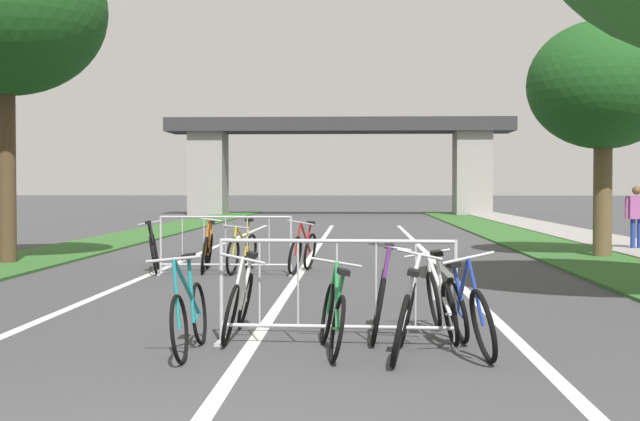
% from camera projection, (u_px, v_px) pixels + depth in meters
% --- Properties ---
extents(grass_verge_left, '(2.13, 53.10, 0.05)m').
position_uv_depth(grass_verge_left, '(128.00, 238.00, 26.31)').
color(grass_verge_left, '#2D5B26').
rests_on(grass_verge_left, ground).
extents(grass_verge_right, '(2.13, 53.10, 0.05)m').
position_uv_depth(grass_verge_right, '(522.00, 239.00, 25.79)').
color(grass_verge_right, '#2D5B26').
rests_on(grass_verge_right, ground).
extents(sidewalk_path_right, '(2.10, 53.10, 0.08)m').
position_uv_depth(sidewalk_path_right, '(594.00, 238.00, 25.69)').
color(sidewalk_path_right, gray).
rests_on(sidewalk_path_right, ground).
extents(lane_stripe_center, '(0.14, 30.72, 0.01)m').
position_uv_depth(lane_stripe_center, '(312.00, 256.00, 19.69)').
color(lane_stripe_center, silver).
rests_on(lane_stripe_center, ground).
extents(lane_stripe_right_lane, '(0.14, 30.72, 0.01)m').
position_uv_depth(lane_stripe_right_lane, '(430.00, 256.00, 19.57)').
color(lane_stripe_right_lane, silver).
rests_on(lane_stripe_right_lane, ground).
extents(lane_stripe_left_lane, '(0.14, 30.72, 0.01)m').
position_uv_depth(lane_stripe_left_lane, '(195.00, 255.00, 19.81)').
color(lane_stripe_left_lane, silver).
rests_on(lane_stripe_left_lane, ground).
extents(overpass_bridge, '(18.98, 3.14, 5.32)m').
position_uv_depth(overpass_bridge, '(339.00, 149.00, 48.08)').
color(overpass_bridge, '#2D2D30').
rests_on(overpass_bridge, ground).
extents(tree_left_cypress_far, '(4.01, 4.01, 6.80)m').
position_uv_depth(tree_left_cypress_far, '(6.00, 11.00, 17.37)').
color(tree_left_cypress_far, '#4C3823').
rests_on(tree_left_cypress_far, ground).
extents(tree_right_pine_far, '(3.31, 3.31, 5.20)m').
position_uv_depth(tree_right_pine_far, '(604.00, 86.00, 18.95)').
color(tree_right_pine_far, brown).
rests_on(tree_right_pine_far, ground).
extents(crowd_barrier_nearest, '(2.40, 0.56, 1.05)m').
position_uv_depth(crowd_barrier_nearest, '(337.00, 292.00, 8.60)').
color(crowd_barrier_nearest, '#ADADB2').
rests_on(crowd_barrier_nearest, ground).
extents(crowd_barrier_second, '(2.39, 0.45, 1.05)m').
position_uv_depth(crowd_barrier_second, '(226.00, 246.00, 15.43)').
color(crowd_barrier_second, '#ADADB2').
rests_on(crowd_barrier_second, ground).
extents(bicycle_white_0, '(0.45, 1.72, 0.92)m').
position_uv_depth(bicycle_white_0, '(239.00, 303.00, 9.04)').
color(bicycle_white_0, black).
rests_on(bicycle_white_0, ground).
extents(bicycle_black_1, '(0.65, 1.73, 0.96)m').
position_uv_depth(bicycle_black_1, '(154.00, 251.00, 15.89)').
color(bicycle_black_1, black).
rests_on(bicycle_black_1, ground).
extents(bicycle_yellow_2, '(0.48, 1.77, 0.98)m').
position_uv_depth(bicycle_yellow_2, '(242.00, 252.00, 15.86)').
color(bicycle_yellow_2, black).
rests_on(bicycle_yellow_2, ground).
extents(bicycle_green_3, '(0.51, 1.58, 0.87)m').
position_uv_depth(bicycle_green_3, '(333.00, 316.00, 8.18)').
color(bicycle_green_3, black).
rests_on(bicycle_green_3, ground).
extents(bicycle_silver_4, '(0.58, 1.66, 0.97)m').
position_uv_depth(bicycle_silver_4, '(405.00, 318.00, 8.00)').
color(bicycle_silver_4, black).
rests_on(bicycle_silver_4, ground).
extents(bicycle_orange_5, '(0.47, 1.70, 1.02)m').
position_uv_depth(bicycle_orange_5, '(207.00, 251.00, 15.99)').
color(bicycle_orange_5, black).
rests_on(bicycle_orange_5, ground).
extents(bicycle_red_6, '(0.51, 1.70, 0.99)m').
position_uv_depth(bicycle_red_6, '(303.00, 252.00, 15.81)').
color(bicycle_red_6, black).
rests_on(bicycle_red_6, ground).
extents(bicycle_blue_7, '(0.50, 1.65, 1.00)m').
position_uv_depth(bicycle_blue_7, '(469.00, 314.00, 8.15)').
color(bicycle_blue_7, black).
rests_on(bicycle_blue_7, ground).
extents(bicycle_teal_8, '(0.50, 1.57, 0.96)m').
position_uv_depth(bicycle_teal_8, '(189.00, 315.00, 8.14)').
color(bicycle_teal_8, black).
rests_on(bicycle_teal_8, ground).
extents(bicycle_purple_9, '(0.42, 1.71, 1.02)m').
position_uv_depth(bicycle_purple_9, '(380.00, 301.00, 9.05)').
color(bicycle_purple_9, black).
rests_on(bicycle_purple_9, ground).
extents(bicycle_white_10, '(0.51, 1.73, 0.93)m').
position_uv_depth(bicycle_white_10, '(441.00, 303.00, 9.00)').
color(bicycle_white_10, black).
rests_on(bicycle_white_10, ground).
extents(pedestrian_with_backpack, '(0.57, 0.31, 1.58)m').
position_uv_depth(pedestrian_with_backpack, '(636.00, 212.00, 21.08)').
color(pedestrian_with_backpack, navy).
rests_on(pedestrian_with_backpack, ground).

